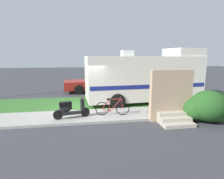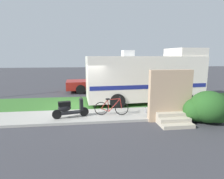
{
  "view_description": "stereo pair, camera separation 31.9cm",
  "coord_description": "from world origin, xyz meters",
  "px_view_note": "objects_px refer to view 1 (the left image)",
  "views": [
    {
      "loc": [
        -0.0,
        -10.07,
        3.02
      ],
      "look_at": [
        1.65,
        0.3,
        1.1
      ],
      "focal_mm": 29.62,
      "sensor_mm": 36.0,
      "label": 1
    },
    {
      "loc": [
        0.32,
        -10.11,
        3.02
      ],
      "look_at": [
        1.65,
        0.3,
        1.1
      ],
      "focal_mm": 29.62,
      "sensor_mm": 36.0,
      "label": 2
    }
  ],
  "objects_px": {
    "bicycle": "(112,108)",
    "scooter": "(70,109)",
    "pickup_truck_near": "(104,80)",
    "bottle_green": "(156,111)",
    "bottle_spare": "(146,110)",
    "motorhome_rv": "(145,77)"
  },
  "relations": [
    {
      "from": "scooter",
      "to": "bottle_green",
      "type": "height_order",
      "value": "scooter"
    },
    {
      "from": "motorhome_rv",
      "to": "pickup_truck_near",
      "type": "relative_size",
      "value": 1.35
    },
    {
      "from": "motorhome_rv",
      "to": "bottle_spare",
      "type": "distance_m",
      "value": 3.03
    },
    {
      "from": "pickup_truck_near",
      "to": "bottle_green",
      "type": "bearing_deg",
      "value": -75.13
    },
    {
      "from": "motorhome_rv",
      "to": "bottle_spare",
      "type": "xyz_separation_m",
      "value": [
        -0.76,
        -2.57,
        -1.42
      ]
    },
    {
      "from": "bottle_green",
      "to": "motorhome_rv",
      "type": "bearing_deg",
      "value": 84.02
    },
    {
      "from": "motorhome_rv",
      "to": "bicycle",
      "type": "bearing_deg",
      "value": -133.17
    },
    {
      "from": "bottle_spare",
      "to": "motorhome_rv",
      "type": "bearing_deg",
      "value": 73.42
    },
    {
      "from": "pickup_truck_near",
      "to": "bottle_spare",
      "type": "bearing_deg",
      "value": -78.45
    },
    {
      "from": "scooter",
      "to": "bottle_green",
      "type": "distance_m",
      "value": 4.32
    },
    {
      "from": "scooter",
      "to": "bottle_spare",
      "type": "distance_m",
      "value": 3.85
    },
    {
      "from": "bicycle",
      "to": "bottle_spare",
      "type": "xyz_separation_m",
      "value": [
        1.8,
        0.17,
        -0.25
      ]
    },
    {
      "from": "motorhome_rv",
      "to": "bicycle",
      "type": "relative_size",
      "value": 4.45
    },
    {
      "from": "bicycle",
      "to": "pickup_truck_near",
      "type": "bearing_deg",
      "value": 86.81
    },
    {
      "from": "bottle_spare",
      "to": "scooter",
      "type": "bearing_deg",
      "value": -175.68
    },
    {
      "from": "motorhome_rv",
      "to": "scooter",
      "type": "relative_size",
      "value": 4.4
    },
    {
      "from": "pickup_truck_near",
      "to": "bottle_spare",
      "type": "height_order",
      "value": "pickup_truck_near"
    },
    {
      "from": "bicycle",
      "to": "scooter",
      "type": "bearing_deg",
      "value": -176.51
    },
    {
      "from": "scooter",
      "to": "pickup_truck_near",
      "type": "distance_m",
      "value": 7.57
    },
    {
      "from": "scooter",
      "to": "pickup_truck_near",
      "type": "relative_size",
      "value": 0.31
    },
    {
      "from": "bottle_green",
      "to": "bottle_spare",
      "type": "bearing_deg",
      "value": 156.97
    },
    {
      "from": "pickup_truck_near",
      "to": "bottle_green",
      "type": "xyz_separation_m",
      "value": [
        1.88,
        -7.08,
        -0.72
      ]
    }
  ]
}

